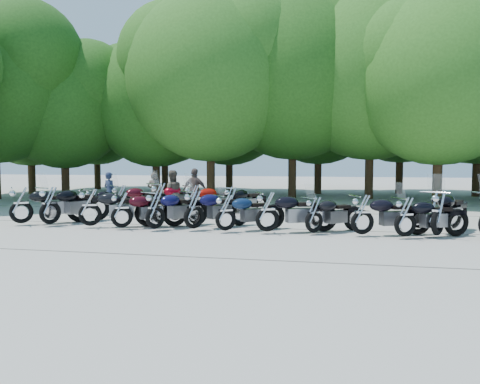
% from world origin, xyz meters
% --- Properties ---
extents(ground, '(90.00, 90.00, 0.00)m').
position_xyz_m(ground, '(0.00, 0.00, 0.00)').
color(ground, gray).
rests_on(ground, ground).
extents(tree_0, '(7.50, 7.50, 9.21)m').
position_xyz_m(tree_0, '(-15.42, 12.98, 5.45)').
color(tree_0, '#3A2614').
rests_on(tree_0, ground).
extents(tree_1, '(6.97, 6.97, 8.55)m').
position_xyz_m(tree_1, '(-12.04, 11.24, 5.06)').
color(tree_1, '#3A2614').
rests_on(tree_1, ground).
extents(tree_2, '(7.31, 7.31, 8.97)m').
position_xyz_m(tree_2, '(-7.25, 12.84, 5.31)').
color(tree_2, '#3A2614').
rests_on(tree_2, ground).
extents(tree_3, '(8.70, 8.70, 10.67)m').
position_xyz_m(tree_3, '(-3.57, 11.24, 6.32)').
color(tree_3, '#3A2614').
rests_on(tree_3, ground).
extents(tree_4, '(9.13, 9.13, 11.20)m').
position_xyz_m(tree_4, '(0.54, 13.09, 6.64)').
color(tree_4, '#3A2614').
rests_on(tree_4, ground).
extents(tree_5, '(9.04, 9.04, 11.10)m').
position_xyz_m(tree_5, '(4.61, 13.20, 6.57)').
color(tree_5, '#3A2614').
rests_on(tree_5, ground).
extents(tree_6, '(8.00, 8.00, 9.82)m').
position_xyz_m(tree_6, '(7.55, 10.82, 5.81)').
color(tree_6, '#3A2614').
rests_on(tree_6, ground).
extents(tree_9, '(7.59, 7.59, 9.32)m').
position_xyz_m(tree_9, '(-13.53, 17.59, 5.52)').
color(tree_9, '#3A2614').
rests_on(tree_9, ground).
extents(tree_10, '(7.78, 7.78, 9.55)m').
position_xyz_m(tree_10, '(-8.29, 16.97, 5.66)').
color(tree_10, '#3A2614').
rests_on(tree_10, ground).
extents(tree_11, '(7.56, 7.56, 9.28)m').
position_xyz_m(tree_11, '(-3.76, 16.43, 5.49)').
color(tree_11, '#3A2614').
rests_on(tree_11, ground).
extents(tree_12, '(7.88, 7.88, 9.67)m').
position_xyz_m(tree_12, '(1.80, 16.47, 5.72)').
color(tree_12, '#3A2614').
rests_on(tree_12, ground).
extents(tree_13, '(8.31, 8.31, 10.20)m').
position_xyz_m(tree_13, '(6.69, 17.47, 6.04)').
color(tree_13, '#3A2614').
rests_on(tree_13, ground).
extents(tree_14, '(8.02, 8.02, 9.84)m').
position_xyz_m(tree_14, '(10.68, 16.09, 5.83)').
color(tree_14, '#3A2614').
rests_on(tree_14, ground).
extents(motorcycle_0, '(2.39, 2.15, 1.40)m').
position_xyz_m(motorcycle_0, '(-6.92, 0.55, 0.70)').
color(motorcycle_0, black).
rests_on(motorcycle_0, ground).
extents(motorcycle_1, '(1.81, 2.58, 1.41)m').
position_xyz_m(motorcycle_1, '(-5.91, 0.57, 0.71)').
color(motorcycle_1, black).
rests_on(motorcycle_1, ground).
extents(motorcycle_2, '(2.52, 1.58, 1.37)m').
position_xyz_m(motorcycle_2, '(-4.48, 0.47, 0.68)').
color(motorcycle_2, black).
rests_on(motorcycle_2, ground).
extents(motorcycle_3, '(2.25, 1.84, 1.27)m').
position_xyz_m(motorcycle_3, '(-3.38, 0.37, 0.64)').
color(motorcycle_3, black).
rests_on(motorcycle_3, ground).
extents(motorcycle_4, '(1.83, 2.38, 1.33)m').
position_xyz_m(motorcycle_4, '(-2.31, 0.34, 0.66)').
color(motorcycle_4, '#0E0D3A').
rests_on(motorcycle_4, ground).
extents(motorcycle_5, '(2.09, 2.30, 1.35)m').
position_xyz_m(motorcycle_5, '(-1.19, 0.57, 0.67)').
color(motorcycle_5, '#0D0B34').
rests_on(motorcycle_5, ground).
extents(motorcycle_6, '(2.16, 1.90, 1.25)m').
position_xyz_m(motorcycle_6, '(-0.19, 0.40, 0.63)').
color(motorcycle_6, '#0E1F3F').
rests_on(motorcycle_6, ground).
extents(motorcycle_7, '(2.48, 1.65, 1.35)m').
position_xyz_m(motorcycle_7, '(1.00, 0.45, 0.68)').
color(motorcycle_7, black).
rests_on(motorcycle_7, ground).
extents(motorcycle_8, '(1.99, 1.95, 1.21)m').
position_xyz_m(motorcycle_8, '(2.30, 0.57, 0.60)').
color(motorcycle_8, black).
rests_on(motorcycle_8, ground).
extents(motorcycle_9, '(2.40, 1.51, 1.30)m').
position_xyz_m(motorcycle_9, '(3.60, 0.48, 0.65)').
color(motorcycle_9, black).
rests_on(motorcycle_9, ground).
extents(motorcycle_10, '(2.29, 1.60, 1.26)m').
position_xyz_m(motorcycle_10, '(4.70, 0.35, 0.63)').
color(motorcycle_10, black).
rests_on(motorcycle_10, ground).
extents(motorcycle_11, '(1.97, 2.59, 1.44)m').
position_xyz_m(motorcycle_11, '(5.57, 0.67, 0.72)').
color(motorcycle_11, black).
rests_on(motorcycle_11, ground).
extents(motorcycle_13, '(1.48, 2.09, 1.15)m').
position_xyz_m(motorcycle_13, '(-5.92, 3.22, 0.57)').
color(motorcycle_13, black).
rests_on(motorcycle_13, ground).
extents(motorcycle_14, '(2.09, 2.25, 1.33)m').
position_xyz_m(motorcycle_14, '(-4.78, 3.17, 0.67)').
color(motorcycle_14, '#3C0811').
rests_on(motorcycle_14, ground).
extents(motorcycle_15, '(1.99, 2.57, 1.44)m').
position_xyz_m(motorcycle_15, '(-3.31, 3.21, 0.72)').
color(motorcycle_15, maroon).
rests_on(motorcycle_15, ground).
extents(motorcycle_16, '(2.30, 2.13, 1.36)m').
position_xyz_m(motorcycle_16, '(-2.05, 3.23, 0.68)').
color(motorcycle_16, '#990D05').
rests_on(motorcycle_16, ground).
extents(motorcycle_17, '(1.74, 2.35, 1.30)m').
position_xyz_m(motorcycle_17, '(-0.70, 3.31, 0.65)').
color(motorcycle_17, black).
rests_on(motorcycle_17, ground).
extents(rider_0, '(0.68, 0.56, 1.60)m').
position_xyz_m(rider_0, '(-5.95, 4.61, 0.80)').
color(rider_0, '#1F2841').
rests_on(rider_0, ground).
extents(rider_1, '(1.02, 0.93, 1.70)m').
position_xyz_m(rider_1, '(-3.04, 3.79, 0.85)').
color(rider_1, brown).
rests_on(rider_1, ground).
extents(rider_2, '(1.09, 0.59, 1.76)m').
position_xyz_m(rider_2, '(-2.40, 4.59, 0.88)').
color(rider_2, brown).
rests_on(rider_2, ground).
extents(rider_3, '(0.59, 0.39, 1.58)m').
position_xyz_m(rider_3, '(-4.31, 5.22, 0.79)').
color(rider_3, '#4E4237').
rests_on(rider_3, ground).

